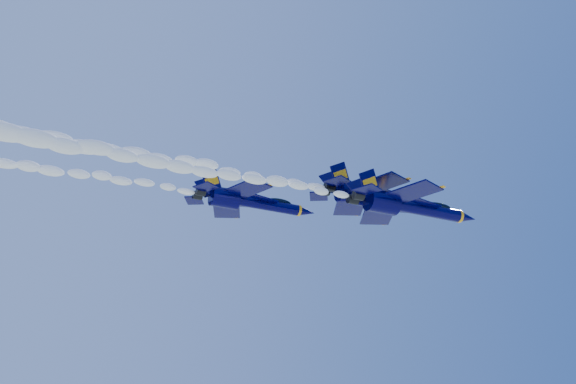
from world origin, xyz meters
name	(u,v)px	position (x,y,z in m)	size (l,w,h in m)	color
jet_lead	(407,206)	(12.88, -10.37, 149.19)	(18.37, 15.07, 6.83)	#020035
smoke_trail_jet_lead	(106,152)	(-24.13, -10.37, 148.71)	(58.32, 2.34, 2.11)	white
jet_second	(377,197)	(11.75, -5.28, 152.19)	(18.38, 15.08, 6.83)	#020035
smoke_trail_jet_second	(89,145)	(-25.27, -5.28, 151.71)	(58.32, 2.34, 2.11)	white
jet_third	(249,201)	(-1.41, 6.97, 154.04)	(18.03, 14.79, 6.70)	#020035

